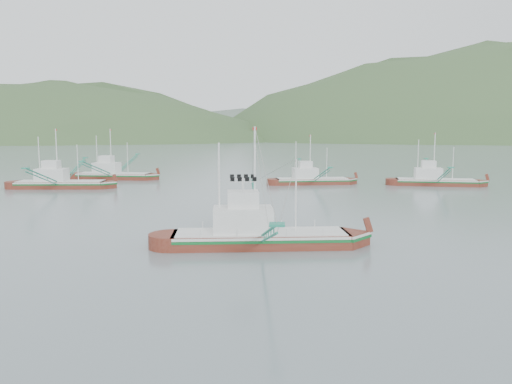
{
  "coord_description": "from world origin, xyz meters",
  "views": [
    {
      "loc": [
        2.11,
        -40.18,
        8.98
      ],
      "look_at": [
        0.0,
        6.0,
        3.2
      ],
      "focal_mm": 35.0,
      "sensor_mm": 36.0,
      "label": 1
    }
  ],
  "objects_px": {
    "bg_boat_right": "(435,177)",
    "bg_boat_extra": "(113,172)",
    "bg_boat_left": "(60,180)",
    "bg_boat_far": "(311,176)",
    "main_boat": "(258,227)"
  },
  "relations": [
    {
      "from": "bg_boat_far",
      "to": "bg_boat_extra",
      "type": "bearing_deg",
      "value": 159.48
    },
    {
      "from": "bg_boat_left",
      "to": "bg_boat_extra",
      "type": "height_order",
      "value": "same"
    },
    {
      "from": "main_boat",
      "to": "bg_boat_left",
      "type": "relative_size",
      "value": 1.01
    },
    {
      "from": "bg_boat_right",
      "to": "bg_boat_extra",
      "type": "relative_size",
      "value": 0.93
    },
    {
      "from": "bg_boat_far",
      "to": "bg_boat_right",
      "type": "distance_m",
      "value": 19.93
    },
    {
      "from": "bg_boat_right",
      "to": "bg_boat_extra",
      "type": "height_order",
      "value": "bg_boat_extra"
    },
    {
      "from": "bg_boat_left",
      "to": "bg_boat_far",
      "type": "relative_size",
      "value": 1.13
    },
    {
      "from": "bg_boat_far",
      "to": "bg_boat_right",
      "type": "relative_size",
      "value": 0.96
    },
    {
      "from": "main_boat",
      "to": "bg_boat_far",
      "type": "distance_m",
      "value": 45.27
    },
    {
      "from": "bg_boat_left",
      "to": "bg_boat_far",
      "type": "height_order",
      "value": "bg_boat_left"
    },
    {
      "from": "bg_boat_far",
      "to": "bg_boat_right",
      "type": "height_order",
      "value": "bg_boat_right"
    },
    {
      "from": "main_boat",
      "to": "bg_boat_extra",
      "type": "xyz_separation_m",
      "value": [
        -28.73,
        51.73,
        -0.15
      ]
    },
    {
      "from": "bg_boat_right",
      "to": "main_boat",
      "type": "bearing_deg",
      "value": -113.66
    },
    {
      "from": "bg_boat_left",
      "to": "bg_boat_right",
      "type": "xyz_separation_m",
      "value": [
        59.17,
        6.6,
        0.09
      ]
    },
    {
      "from": "bg_boat_left",
      "to": "bg_boat_extra",
      "type": "relative_size",
      "value": 1.0
    }
  ]
}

